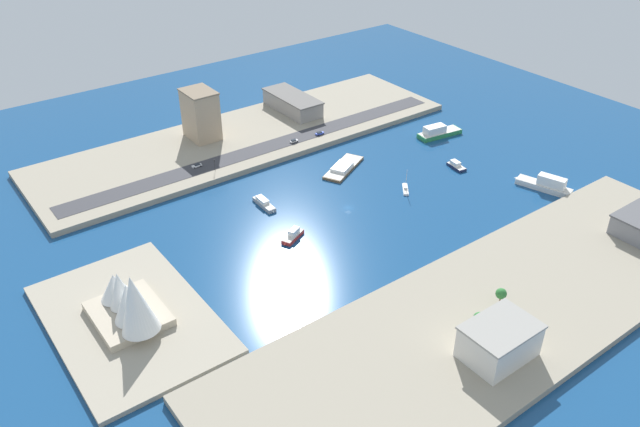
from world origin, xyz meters
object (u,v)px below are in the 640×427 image
at_px(carpark_squat_concrete, 292,103).
at_px(apartment_midrise_tan, 201,115).
at_px(ferry_green_doubledeck, 438,132).
at_px(opera_landmark, 128,301).
at_px(yacht_sleek_gray, 264,203).
at_px(hatchback_blue, 320,133).
at_px(van_white, 197,166).
at_px(tugboat_red, 293,235).
at_px(sedan_silver, 294,141).
at_px(barge_flat_brown, 343,167).
at_px(ferry_white_commuter, 546,184).
at_px(patrol_launch_navy, 456,165).
at_px(traffic_light_waterfront, 214,163).
at_px(hotel_broad_white, 499,341).
at_px(sailboat_small_white, 405,189).

xyz_separation_m(carpark_squat_concrete, apartment_midrise_tan, (-1.82, 62.16, 8.90)).
relative_size(ferry_green_doubledeck, opera_landmark, 0.80).
bearing_deg(yacht_sleek_gray, apartment_midrise_tan, -6.93).
bearing_deg(hatchback_blue, van_white, 85.22).
relative_size(carpark_squat_concrete, apartment_midrise_tan, 1.54).
distance_m(carpark_squat_concrete, opera_landmark, 197.36).
relative_size(tugboat_red, van_white, 2.64).
xyz_separation_m(yacht_sleek_gray, apartment_midrise_tan, (78.65, -9.56, 15.34)).
height_order(sedan_silver, opera_landmark, opera_landmark).
bearing_deg(van_white, apartment_midrise_tan, -32.74).
bearing_deg(apartment_midrise_tan, barge_flat_brown, -149.26).
relative_size(ferry_white_commuter, van_white, 5.57).
distance_m(patrol_launch_navy, opera_landmark, 184.77).
height_order(ferry_white_commuter, barge_flat_brown, ferry_white_commuter).
distance_m(ferry_white_commuter, apartment_midrise_tan, 185.02).
xyz_separation_m(traffic_light_waterfront, opera_landmark, (-81.71, 78.43, 4.23)).
xyz_separation_m(sedan_silver, traffic_light_waterfront, (-3.47, 51.00, 3.39)).
bearing_deg(tugboat_red, ferry_green_doubledeck, -73.91).
bearing_deg(hatchback_blue, carpark_squat_concrete, -11.31).
bearing_deg(traffic_light_waterfront, yacht_sleek_gray, -173.80).
bearing_deg(yacht_sleek_gray, hotel_broad_white, -176.24).
height_order(tugboat_red, patrol_launch_navy, tugboat_red).
height_order(yacht_sleek_gray, apartment_midrise_tan, apartment_midrise_tan).
xyz_separation_m(sailboat_small_white, van_white, (77.49, 73.48, 3.05)).
relative_size(sailboat_small_white, patrol_launch_navy, 0.95).
bearing_deg(sailboat_small_white, yacht_sleek_gray, 65.70).
bearing_deg(barge_flat_brown, apartment_midrise_tan, 30.74).
xyz_separation_m(barge_flat_brown, opera_landmark, (-48.72, 135.26, 10.40)).
height_order(ferry_white_commuter, hatchback_blue, ferry_white_commuter).
xyz_separation_m(yacht_sleek_gray, traffic_light_waterfront, (39.34, 4.27, 5.90)).
distance_m(patrol_launch_navy, carpark_squat_concrete, 111.92).
relative_size(traffic_light_waterfront, opera_landmark, 0.18).
bearing_deg(sailboat_small_white, sedan_silver, 13.39).
distance_m(yacht_sleek_gray, hotel_broad_white, 132.69).
xyz_separation_m(ferry_white_commuter, hotel_broad_white, (-62.68, 110.85, 6.47)).
relative_size(van_white, opera_landmark, 0.15).
bearing_deg(hotel_broad_white, van_white, 5.81).
relative_size(sailboat_small_white, van_white, 2.26).
bearing_deg(ferry_white_commuter, opera_landmark, 82.37).
height_order(hatchback_blue, van_white, hatchback_blue).
xyz_separation_m(tugboat_red, patrol_launch_navy, (3.20, -105.59, -0.24)).
bearing_deg(sedan_silver, ferry_white_commuter, -147.04).
relative_size(patrol_launch_navy, sedan_silver, 2.67).
bearing_deg(van_white, barge_flat_brown, -124.22).
bearing_deg(hotel_broad_white, sedan_silver, -12.27).
bearing_deg(carpark_squat_concrete, sailboat_small_white, 175.84).
bearing_deg(tugboat_red, sedan_silver, -34.91).
distance_m(ferry_green_doubledeck, apartment_midrise_tan, 134.09).
relative_size(sedan_silver, traffic_light_waterfront, 0.71).
height_order(patrol_launch_navy, sedan_silver, sedan_silver).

